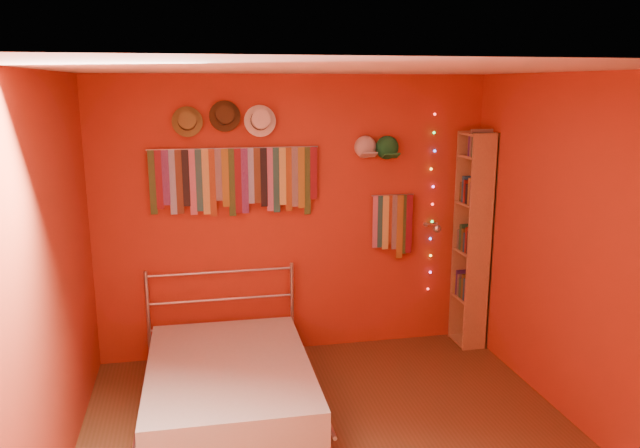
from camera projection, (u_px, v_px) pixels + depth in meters
back_wall at (295, 217)px, 5.57m from camera, size 3.50×0.02×2.50m
right_wall at (590, 259)px, 4.25m from camera, size 0.02×3.50×2.50m
left_wall at (43, 293)px, 3.55m from camera, size 0.02×3.50×2.50m
ceiling at (343, 69)px, 3.63m from camera, size 3.50×3.50×0.02m
tie_rack at (235, 178)px, 5.32m from camera, size 1.45×0.03×0.60m
small_tie_rack at (393, 222)px, 5.71m from camera, size 0.40×0.03×0.60m
fedora_olive at (187, 121)px, 5.11m from camera, size 0.25×0.14×0.25m
fedora_brown at (225, 115)px, 5.17m from camera, size 0.26×0.14×0.26m
fedora_white at (260, 120)px, 5.23m from camera, size 0.27×0.15×0.27m
cap_white at (365, 147)px, 5.51m from camera, size 0.19×0.24×0.19m
cap_green at (387, 148)px, 5.55m from camera, size 0.19×0.24×0.19m
fairy_lights at (432, 204)px, 5.78m from camera, size 0.06×0.02×1.67m
reading_lamp at (435, 228)px, 5.60m from camera, size 0.08×0.33×0.10m
bookshelf at (476, 239)px, 5.75m from camera, size 0.25×0.34×2.00m
bed at (229, 384)px, 4.71m from camera, size 1.31×1.79×0.86m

